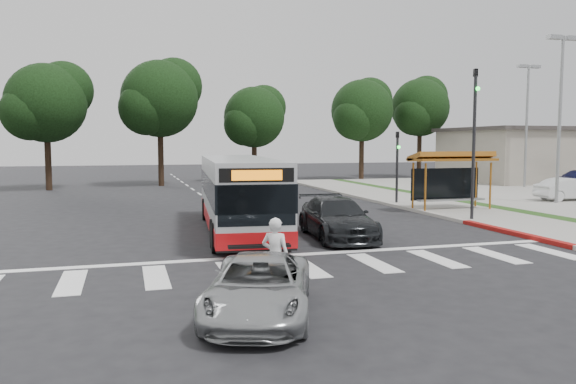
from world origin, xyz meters
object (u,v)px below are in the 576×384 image
object	(u,v)px
silver_suv_south	(259,287)
dark_sedan	(337,218)
transit_bus	(238,195)
pedestrian	(275,256)

from	to	relation	value
silver_suv_south	dark_sedan	bearing A→B (deg)	78.21
dark_sedan	silver_suv_south	xyz separation A→B (m)	(-4.73, -8.07, -0.13)
transit_bus	pedestrian	distance (m)	9.07
pedestrian	dark_sedan	distance (m)	7.66
pedestrian	silver_suv_south	distance (m)	1.73
dark_sedan	silver_suv_south	distance (m)	9.35
silver_suv_south	pedestrian	bearing A→B (deg)	82.96
dark_sedan	silver_suv_south	world-z (taller)	dark_sedan
transit_bus	dark_sedan	size ratio (longest dim) A/B	2.21
pedestrian	dark_sedan	world-z (taller)	pedestrian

